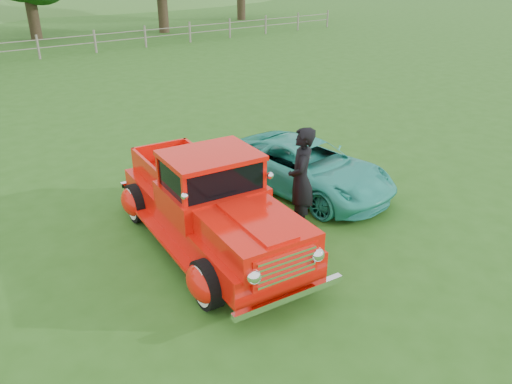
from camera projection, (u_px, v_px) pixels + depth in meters
ground at (278, 269)px, 8.26m from camera, size 140.00×140.00×0.00m
red_pickup at (211, 205)px, 8.64m from camera, size 2.71×5.17×1.78m
teal_sedan at (307, 167)px, 10.86m from camera, size 2.18×4.16×1.12m
man at (301, 180)px, 9.14m from camera, size 0.85×0.84×1.99m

